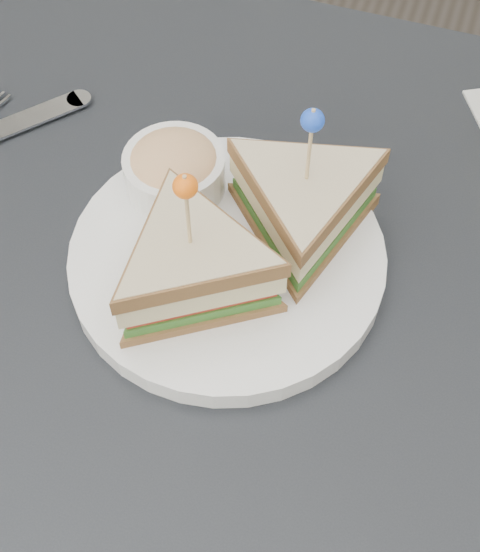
# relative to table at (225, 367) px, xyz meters

# --- Properties ---
(table) EXTENTS (0.80, 0.80, 0.75)m
(table) POSITION_rel_table_xyz_m (0.00, 0.00, 0.00)
(table) COLOR black
(table) RESTS_ON ground
(plate_meal) EXTENTS (0.28, 0.27, 0.15)m
(plate_meal) POSITION_rel_table_xyz_m (-0.01, 0.05, 0.12)
(plate_meal) COLOR white
(plate_meal) RESTS_ON table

